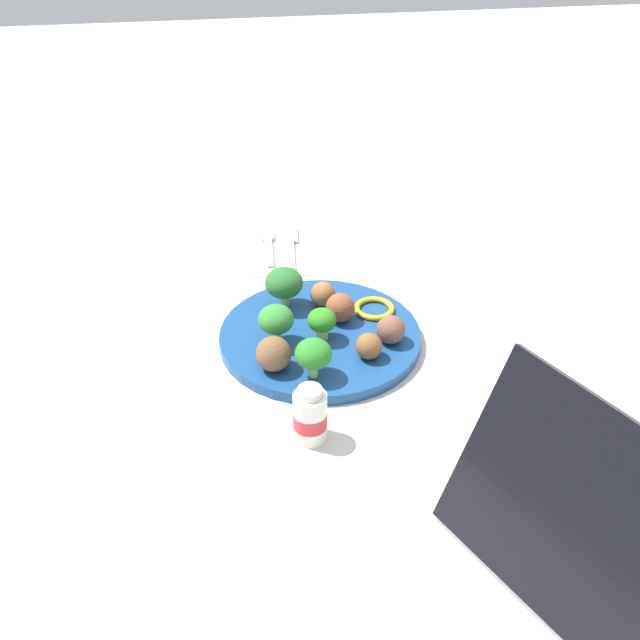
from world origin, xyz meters
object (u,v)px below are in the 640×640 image
meatball_mid_left (323,294)px  meatball_near_rim (391,330)px  meatball_front_right (340,308)px  knife (290,245)px  meatball_center (273,354)px  plate (320,337)px  broccoli_floret_front_left (313,354)px  pepper_ring_back_left (374,308)px  meatball_back_right (369,346)px  fork (269,246)px  broccoli_floret_back_right (284,283)px  broccoli_floret_center (324,321)px  broccoli_floret_far_rim (276,320)px  yogurt_bottle (310,416)px  laptop (622,563)px  napkin (280,250)px

meatball_mid_left → meatball_near_rim: 0.13m
meatball_front_right → knife: 0.25m
meatball_center → meatball_front_right: meatball_center is taller
meatball_front_right → plate: bearing=127.2°
broccoli_floret_front_left → pepper_ring_back_left: (0.14, -0.11, -0.03)m
meatball_back_right → fork: size_ratio=0.29×
meatball_front_right → knife: bearing=9.4°
pepper_ring_back_left → broccoli_floret_front_left: bearing=141.2°
broccoli_floret_front_left → broccoli_floret_back_right: 0.17m
broccoli_floret_back_right → broccoli_floret_center: bearing=-154.5°
broccoli_floret_center → meatball_mid_left: broccoli_floret_center is taller
meatball_center → fork: bearing=-4.5°
broccoli_floret_far_rim → broccoli_floret_front_left: broccoli_floret_far_rim is taller
meatball_near_rim → meatball_front_right: bearing=43.0°
pepper_ring_back_left → yogurt_bottle: (-0.23, 0.13, 0.01)m
meatball_near_rim → pepper_ring_back_left: 0.08m
laptop → plate: bearing=25.7°
meatball_front_right → pepper_ring_back_left: (0.02, -0.05, -0.02)m
broccoli_floret_far_rim → pepper_ring_back_left: size_ratio=0.98×
broccoli_floret_front_left → meatball_near_rim: bearing=-63.2°
broccoli_floret_far_rim → laptop: (-0.43, -0.28, -0.02)m
broccoli_floret_back_right → fork: broccoli_floret_back_right is taller
laptop → broccoli_floret_front_left: bearing=34.2°
meatball_back_right → laptop: size_ratio=0.09×
meatball_center → fork: size_ratio=0.38×
broccoli_floret_center → meatball_near_rim: size_ratio=1.18×
broccoli_floret_center → meatball_mid_left: size_ratio=1.26×
broccoli_floret_center → fork: (0.29, 0.05, -0.04)m
broccoli_floret_center → knife: 0.29m
broccoli_floret_back_right → meatball_mid_left: (-0.01, -0.06, -0.02)m
plate → knife: bearing=1.7°
meatball_front_right → laptop: (-0.47, -0.18, 0.00)m
broccoli_floret_back_right → laptop: bearing=-153.8°
meatball_front_right → broccoli_floret_center: bearing=143.5°
broccoli_floret_back_right → knife: (0.20, -0.03, -0.05)m
pepper_ring_back_left → yogurt_bottle: bearing=151.2°
pepper_ring_back_left → broccoli_floret_center: bearing=124.3°
napkin → pepper_ring_back_left: bearing=-153.7°
broccoli_floret_center → meatball_mid_left: (0.08, -0.01, -0.01)m
meatball_center → yogurt_bottle: 0.12m
broccoli_floret_center → laptop: 0.48m
broccoli_floret_center → fork: broccoli_floret_center is taller
pepper_ring_back_left → meatball_near_rim: bearing=-176.1°
broccoli_floret_back_right → meatball_center: broccoli_floret_back_right is taller
broccoli_floret_far_rim → laptop: 0.51m
meatball_back_right → meatball_near_rim: bearing=-50.8°
yogurt_bottle → pepper_ring_back_left: bearing=-28.8°
yogurt_bottle → plate: bearing=-12.3°
broccoli_floret_center → laptop: laptop is taller
broccoli_floret_far_rim → laptop: bearing=-147.3°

